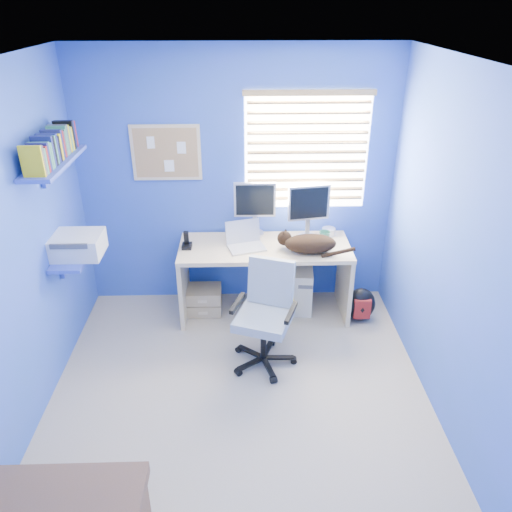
{
  "coord_description": "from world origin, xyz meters",
  "views": [
    {
      "loc": [
        0.04,
        -2.95,
        2.83
      ],
      "look_at": [
        0.15,
        0.65,
        0.95
      ],
      "focal_mm": 35.0,
      "sensor_mm": 36.0,
      "label": 1
    }
  ],
  "objects_px": {
    "desk": "(264,280)",
    "cat": "(310,244)",
    "office_chair": "(265,328)",
    "laptop": "(246,238)",
    "tower_pc": "(302,287)"
  },
  "relations": [
    {
      "from": "desk",
      "to": "cat",
      "type": "bearing_deg",
      "value": -18.63
    },
    {
      "from": "cat",
      "to": "office_chair",
      "type": "bearing_deg",
      "value": -102.87
    },
    {
      "from": "desk",
      "to": "office_chair",
      "type": "height_order",
      "value": "office_chair"
    },
    {
      "from": "desk",
      "to": "office_chair",
      "type": "bearing_deg",
      "value": -92.14
    },
    {
      "from": "desk",
      "to": "office_chair",
      "type": "distance_m",
      "value": 0.75
    },
    {
      "from": "desk",
      "to": "office_chair",
      "type": "xyz_separation_m",
      "value": [
        -0.03,
        -0.75,
        -0.03
      ]
    },
    {
      "from": "cat",
      "to": "desk",
      "type": "bearing_deg",
      "value": -175.9
    },
    {
      "from": "laptop",
      "to": "cat",
      "type": "height_order",
      "value": "laptop"
    },
    {
      "from": "office_chair",
      "to": "tower_pc",
      "type": "bearing_deg",
      "value": 63.78
    },
    {
      "from": "cat",
      "to": "office_chair",
      "type": "relative_size",
      "value": 0.52
    },
    {
      "from": "laptop",
      "to": "office_chair",
      "type": "bearing_deg",
      "value": -94.28
    },
    {
      "from": "tower_pc",
      "to": "cat",
      "type": "bearing_deg",
      "value": -78.84
    },
    {
      "from": "desk",
      "to": "cat",
      "type": "distance_m",
      "value": 0.63
    },
    {
      "from": "desk",
      "to": "tower_pc",
      "type": "xyz_separation_m",
      "value": [
        0.39,
        0.1,
        -0.14
      ]
    },
    {
      "from": "cat",
      "to": "tower_pc",
      "type": "distance_m",
      "value": 0.64
    }
  ]
}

